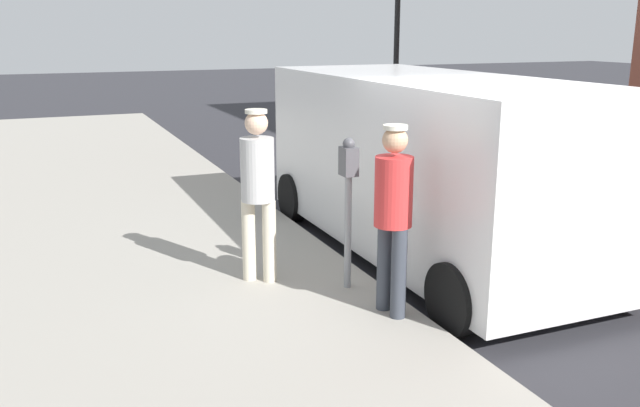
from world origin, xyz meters
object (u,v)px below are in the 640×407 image
object	(u,v)px
pedestrian_in_red	(393,208)
parked_van	(429,162)
pedestrian_in_gray	(258,184)
parking_meter_near	(348,188)

from	to	relation	value
pedestrian_in_red	parked_van	world-z (taller)	parked_van
pedestrian_in_red	pedestrian_in_gray	bearing A→B (deg)	-56.29
parking_meter_near	pedestrian_in_gray	size ratio (longest dim) A/B	0.86
pedestrian_in_gray	parked_van	distance (m)	2.29
parking_meter_near	pedestrian_in_red	size ratio (longest dim) A/B	0.88
pedestrian_in_red	parking_meter_near	bearing A→B (deg)	-82.95
pedestrian_in_gray	parking_meter_near	bearing A→B (deg)	144.94
pedestrian_in_gray	parked_van	world-z (taller)	parked_van
pedestrian_in_gray	pedestrian_in_red	bearing A→B (deg)	123.71
pedestrian_in_gray	parked_van	bearing A→B (deg)	-169.31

